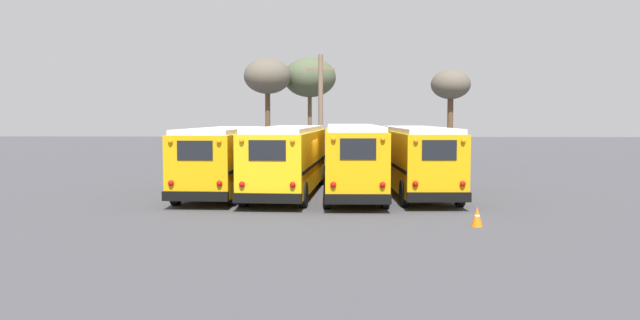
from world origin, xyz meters
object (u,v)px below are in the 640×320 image
at_px(utility_pole, 321,111).
at_px(bare_tree_1, 451,87).
at_px(traffic_cone, 477,217).
at_px(bare_tree_0, 268,77).
at_px(school_bus_3, 418,158).
at_px(school_bus_0, 224,158).
at_px(school_bus_1, 288,158).
at_px(bare_tree_2, 310,78).
at_px(school_bus_2, 352,157).

distance_m(utility_pole, bare_tree_1, 9.53).
bearing_deg(traffic_cone, bare_tree_1, 82.43).
relative_size(bare_tree_0, traffic_cone, 11.37).
height_order(school_bus_3, bare_tree_0, bare_tree_0).
height_order(bare_tree_0, bare_tree_1, bare_tree_0).
bearing_deg(school_bus_0, school_bus_1, 0.35).
bearing_deg(bare_tree_1, school_bus_3, -104.78).
distance_m(bare_tree_0, bare_tree_2, 3.21).
relative_size(school_bus_2, bare_tree_1, 1.62).
relative_size(school_bus_1, school_bus_2, 1.02).
height_order(bare_tree_2, traffic_cone, bare_tree_2).
relative_size(school_bus_0, bare_tree_1, 1.50).
bearing_deg(bare_tree_0, bare_tree_2, 34.22).
bearing_deg(bare_tree_2, school_bus_0, -102.10).
bearing_deg(utility_pole, school_bus_2, -81.34).
xyz_separation_m(school_bus_2, utility_pole, (-1.83, 11.99, 2.13)).
distance_m(school_bus_2, bare_tree_1, 17.27).
relative_size(school_bus_2, traffic_cone, 16.92).
relative_size(school_bus_0, school_bus_3, 1.03).
height_order(utility_pole, bare_tree_1, utility_pole).
bearing_deg(traffic_cone, bare_tree_0, 113.90).
bearing_deg(utility_pole, bare_tree_1, 20.95).
distance_m(school_bus_2, traffic_cone, 8.76).
bearing_deg(school_bus_1, utility_pole, 84.83).
relative_size(bare_tree_1, traffic_cone, 10.47).
bearing_deg(school_bus_1, school_bus_3, -2.27).
height_order(school_bus_1, school_bus_3, school_bus_1).
height_order(school_bus_0, utility_pole, utility_pole).
xyz_separation_m(school_bus_0, bare_tree_0, (0.46, 12.72, 4.40)).
xyz_separation_m(utility_pole, traffic_cone, (5.69, -19.74, -3.51)).
distance_m(school_bus_1, school_bus_2, 2.90).
distance_m(bare_tree_2, traffic_cone, 24.14).
height_order(school_bus_0, bare_tree_0, bare_tree_0).
bearing_deg(school_bus_1, bare_tree_0, 100.82).
xyz_separation_m(bare_tree_0, bare_tree_1, (12.24, 2.39, -0.51)).
bearing_deg(bare_tree_0, school_bus_1, -79.18).
bearing_deg(bare_tree_1, bare_tree_0, -168.97).
xyz_separation_m(bare_tree_0, bare_tree_2, (2.65, 1.81, 0.06)).
height_order(bare_tree_0, traffic_cone, bare_tree_0).
bearing_deg(traffic_cone, utility_pole, 106.07).
bearing_deg(school_bus_0, school_bus_2, -2.38).
relative_size(school_bus_2, utility_pole, 1.46).
bearing_deg(bare_tree_1, bare_tree_2, -176.53).
distance_m(bare_tree_1, bare_tree_2, 9.62).
relative_size(bare_tree_1, bare_tree_2, 0.90).
relative_size(school_bus_0, school_bus_1, 0.91).
distance_m(school_bus_0, school_bus_1, 2.89).
relative_size(school_bus_3, utility_pole, 1.31).
distance_m(school_bus_1, bare_tree_2, 15.17).
height_order(school_bus_2, bare_tree_0, bare_tree_0).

